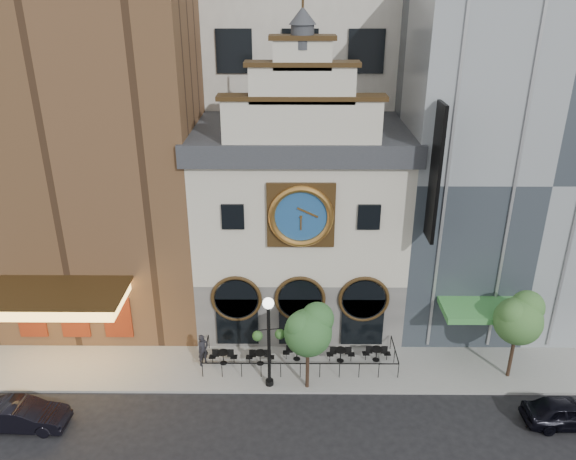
# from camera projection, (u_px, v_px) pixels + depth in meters

# --- Properties ---
(ground) EXTENTS (120.00, 120.00, 0.00)m
(ground) POSITION_uv_depth(u_px,v_px,m) (300.00, 394.00, 29.44)
(ground) COLOR black
(ground) RESTS_ON ground
(sidewalk) EXTENTS (44.00, 5.00, 0.15)m
(sidewalk) POSITION_uv_depth(u_px,v_px,m) (300.00, 363.00, 31.70)
(sidewalk) COLOR gray
(sidewalk) RESTS_ON ground
(clock_building) EXTENTS (12.60, 8.78, 18.65)m
(clock_building) POSITION_uv_depth(u_px,v_px,m) (300.00, 219.00, 33.91)
(clock_building) COLOR #605E5B
(clock_building) RESTS_ON ground
(theater_building) EXTENTS (14.00, 15.60, 25.00)m
(theater_building) POSITION_uv_depth(u_px,v_px,m) (83.00, 114.00, 33.55)
(theater_building) COLOR brown
(theater_building) RESTS_ON ground
(retail_building) EXTENTS (14.00, 14.40, 20.00)m
(retail_building) POSITION_uv_depth(u_px,v_px,m) (511.00, 154.00, 34.41)
(retail_building) COLOR gray
(retail_building) RESTS_ON ground
(cafe_railing) EXTENTS (10.60, 2.60, 0.90)m
(cafe_railing) POSITION_uv_depth(u_px,v_px,m) (300.00, 356.00, 31.49)
(cafe_railing) COLOR black
(cafe_railing) RESTS_ON sidewalk
(bistro_0) EXTENTS (1.58, 0.68, 0.90)m
(bistro_0) POSITION_uv_depth(u_px,v_px,m) (223.00, 357.00, 31.39)
(bistro_0) COLOR black
(bistro_0) RESTS_ON sidewalk
(bistro_1) EXTENTS (1.58, 0.68, 0.90)m
(bistro_1) POSITION_uv_depth(u_px,v_px,m) (260.00, 357.00, 31.36)
(bistro_1) COLOR black
(bistro_1) RESTS_ON sidewalk
(bistro_2) EXTENTS (1.58, 0.68, 0.90)m
(bistro_2) POSITION_uv_depth(u_px,v_px,m) (297.00, 352.00, 31.75)
(bistro_2) COLOR black
(bistro_2) RESTS_ON sidewalk
(bistro_3) EXTENTS (1.58, 0.68, 0.90)m
(bistro_3) POSITION_uv_depth(u_px,v_px,m) (341.00, 354.00, 31.60)
(bistro_3) COLOR black
(bistro_3) RESTS_ON sidewalk
(bistro_4) EXTENTS (1.58, 0.68, 0.90)m
(bistro_4) POSITION_uv_depth(u_px,v_px,m) (376.00, 353.00, 31.67)
(bistro_4) COLOR black
(bistro_4) RESTS_ON sidewalk
(car_right) EXTENTS (4.29, 1.82, 1.44)m
(car_right) POSITION_uv_depth(u_px,v_px,m) (567.00, 412.00, 27.16)
(car_right) COLOR black
(car_right) RESTS_ON ground
(car_left) EXTENTS (4.31, 1.63, 1.41)m
(car_left) POSITION_uv_depth(u_px,v_px,m) (23.00, 415.00, 27.00)
(car_left) COLOR black
(car_left) RESTS_ON ground
(pedestrian) EXTENTS (0.80, 0.83, 1.91)m
(pedestrian) POSITION_uv_depth(u_px,v_px,m) (203.00, 350.00, 31.13)
(pedestrian) COLOR black
(pedestrian) RESTS_ON sidewalk
(lamppost) EXTENTS (1.69, 0.70, 5.31)m
(lamppost) POSITION_uv_depth(u_px,v_px,m) (269.00, 333.00, 28.60)
(lamppost) COLOR black
(lamppost) RESTS_ON sidewalk
(tree_left) EXTENTS (2.55, 2.46, 4.91)m
(tree_left) POSITION_uv_depth(u_px,v_px,m) (309.00, 329.00, 28.35)
(tree_left) COLOR #382619
(tree_left) RESTS_ON sidewalk
(tree_right) EXTENTS (2.62, 2.52, 5.05)m
(tree_right) POSITION_uv_depth(u_px,v_px,m) (519.00, 317.00, 29.16)
(tree_right) COLOR #382619
(tree_right) RESTS_ON sidewalk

